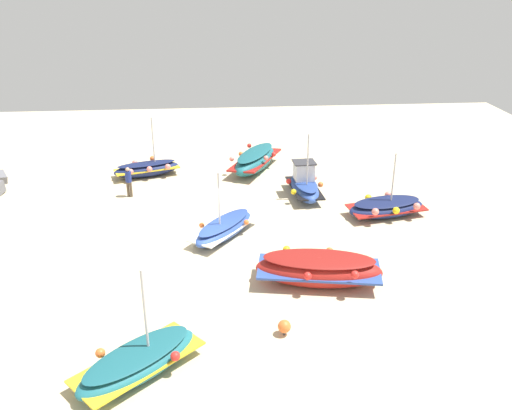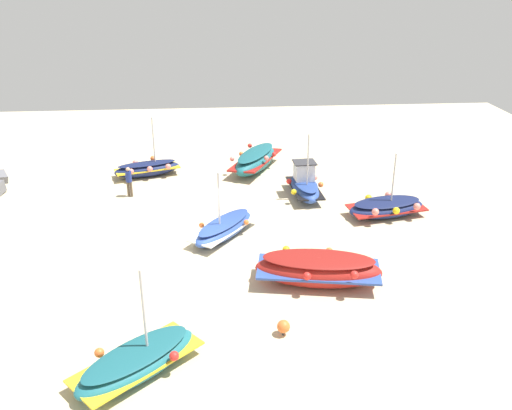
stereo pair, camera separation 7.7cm
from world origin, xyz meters
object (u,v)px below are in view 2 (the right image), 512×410
at_px(fishing_boat_3, 318,269).
at_px(fishing_boat_4, 147,168).
at_px(fishing_boat_0, 387,207).
at_px(fishing_boat_1, 224,228).
at_px(fishing_boat_5, 137,361).
at_px(fishing_boat_2, 256,160).
at_px(fishing_boat_6, 305,185).
at_px(person_walking, 129,180).
at_px(mooring_buoy_0, 283,327).

distance_m(fishing_boat_3, fishing_boat_4, 14.68).
distance_m(fishing_boat_0, fishing_boat_1, 8.16).
bearing_deg(fishing_boat_5, fishing_boat_1, -148.93).
xyz_separation_m(fishing_boat_1, fishing_boat_5, (-8.85, 2.84, 0.01)).
distance_m(fishing_boat_2, fishing_boat_6, 4.83).
height_order(fishing_boat_2, person_walking, person_walking).
bearing_deg(fishing_boat_2, mooring_buoy_0, -154.82).
bearing_deg(fishing_boat_4, mooring_buoy_0, 93.53).
bearing_deg(person_walking, fishing_boat_1, 55.71).
xyz_separation_m(fishing_boat_4, mooring_buoy_0, (-15.53, -6.04, -0.14)).
xyz_separation_m(fishing_boat_4, fishing_boat_6, (-3.73, -8.66, 0.15)).
bearing_deg(fishing_boat_6, fishing_boat_0, -131.72).
bearing_deg(fishing_boat_3, fishing_boat_5, -134.30).
distance_m(fishing_boat_0, mooring_buoy_0, 10.93).
height_order(fishing_boat_1, fishing_boat_6, fishing_boat_6).
bearing_deg(person_walking, fishing_boat_5, 20.32).
relative_size(fishing_boat_1, fishing_boat_5, 0.96).
bearing_deg(mooring_buoy_0, fishing_boat_1, 13.48).
bearing_deg(fishing_boat_6, fishing_boat_4, 62.89).
relative_size(fishing_boat_2, fishing_boat_4, 1.26).
bearing_deg(person_walking, fishing_boat_4, -179.38).
bearing_deg(fishing_boat_1, person_walking, 80.84).
bearing_deg(mooring_buoy_0, fishing_boat_6, -12.53).
relative_size(fishing_boat_0, person_walking, 2.52).
bearing_deg(fishing_boat_3, mooring_buoy_0, -109.38).
bearing_deg(fishing_boat_6, mooring_buoy_0, 163.69).
xyz_separation_m(fishing_boat_0, fishing_boat_4, (6.55, 12.27, 0.02)).
relative_size(fishing_boat_0, mooring_buoy_0, 7.52).
bearing_deg(fishing_boat_4, fishing_boat_1, 99.91).
xyz_separation_m(fishing_boat_3, fishing_boat_5, (-4.55, 6.33, -0.21)).
relative_size(fishing_boat_1, fishing_boat_2, 0.77).
bearing_deg(fishing_boat_1, fishing_boat_2, 23.42).
xyz_separation_m(fishing_boat_2, fishing_boat_5, (-17.53, 4.95, -0.21)).
bearing_deg(fishing_boat_4, fishing_boat_5, 77.09).
relative_size(fishing_boat_3, person_walking, 3.09).
bearing_deg(fishing_boat_5, fishing_boat_6, -159.72).
relative_size(fishing_boat_3, fishing_boat_6, 1.40).
bearing_deg(fishing_boat_3, fishing_boat_2, 106.07).
height_order(fishing_boat_3, mooring_buoy_0, fishing_boat_3).
bearing_deg(person_walking, fishing_boat_3, 53.65).
bearing_deg(person_walking, fishing_boat_2, 129.07).
distance_m(fishing_boat_2, mooring_buoy_0, 16.06).
distance_m(fishing_boat_1, fishing_boat_6, 6.23).
height_order(fishing_boat_3, fishing_boat_6, fishing_boat_6).
distance_m(fishing_boat_4, fishing_boat_5, 17.07).
distance_m(fishing_boat_6, person_walking, 9.30).
xyz_separation_m(fishing_boat_0, person_walking, (3.50, 12.88, 0.50)).
bearing_deg(fishing_boat_3, person_walking, 141.68).
bearing_deg(fishing_boat_2, fishing_boat_1, -167.27).
bearing_deg(fishing_boat_3, fishing_boat_4, 131.93).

